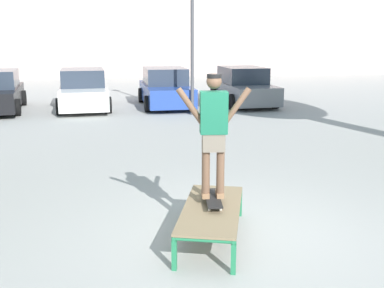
% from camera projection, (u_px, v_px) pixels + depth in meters
% --- Properties ---
extents(ground_plane, '(120.00, 120.00, 0.00)m').
position_uv_depth(ground_plane, '(234.00, 234.00, 6.56)').
color(ground_plane, '#A8A8A3').
extents(skate_box, '(1.32, 2.04, 0.46)m').
position_uv_depth(skate_box, '(212.00, 211.00, 6.31)').
color(skate_box, '#237A4C').
rests_on(skate_box, ground).
extents(skateboard, '(0.30, 0.82, 0.09)m').
position_uv_depth(skateboard, '(213.00, 198.00, 6.42)').
color(skateboard, black).
rests_on(skateboard, skate_box).
extents(skater, '(1.00, 0.32, 1.69)m').
position_uv_depth(skater, '(214.00, 128.00, 6.20)').
color(skater, brown).
rests_on(skater, skateboard).
extents(car_white, '(2.09, 4.28, 1.50)m').
position_uv_depth(car_white, '(83.00, 91.00, 17.74)').
color(car_white, silver).
rests_on(car_white, ground).
extents(car_blue, '(1.98, 4.23, 1.50)m').
position_uv_depth(car_blue, '(166.00, 89.00, 18.40)').
color(car_blue, '#28479E').
rests_on(car_blue, ground).
extents(car_grey, '(2.05, 4.26, 1.50)m').
position_uv_depth(car_grey, '(243.00, 87.00, 18.90)').
color(car_grey, slate).
rests_on(car_grey, ground).
extents(light_post, '(0.36, 0.36, 5.83)m').
position_uv_depth(light_post, '(192.00, 2.00, 15.66)').
color(light_post, '#4C4C51').
rests_on(light_post, ground).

